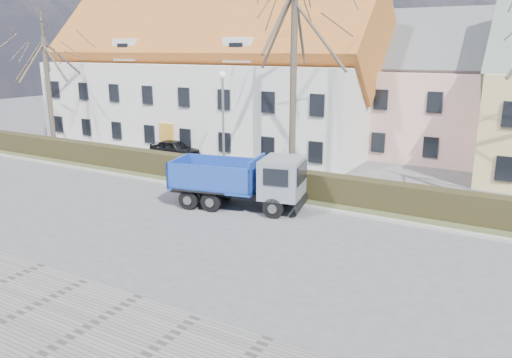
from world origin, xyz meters
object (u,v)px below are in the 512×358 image
Objects in this scene: cart_frame at (180,180)px; dump_truck at (233,180)px; parked_car_a at (175,149)px; streetlight at (223,126)px.

dump_truck is at bearing -19.28° from cart_frame.
parked_car_a is at bearing 130.10° from dump_truck.
parked_car_a is (-9.39, 7.24, -0.68)m from dump_truck.
cart_frame is 0.21× the size of parked_car_a.
streetlight is at bearing 62.40° from cart_frame.
dump_truck is 1.78× the size of parked_car_a.
parked_car_a is at bearing 152.51° from streetlight.
dump_truck is at bearing -51.43° from streetlight.
streetlight reaches higher than parked_car_a.
dump_truck is 5.44m from streetlight.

